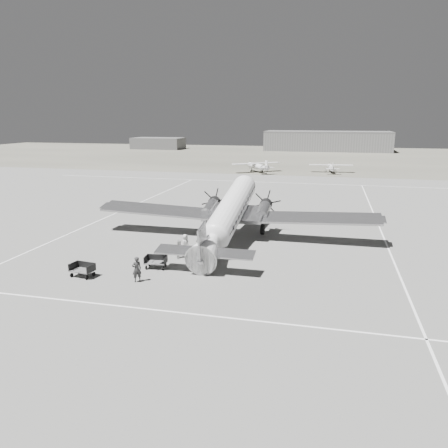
# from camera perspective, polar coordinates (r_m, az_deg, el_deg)

# --- Properties ---
(ground) EXTENTS (260.00, 260.00, 0.00)m
(ground) POSITION_cam_1_polar(r_m,az_deg,el_deg) (38.58, 3.14, -3.06)
(ground) COLOR slate
(ground) RESTS_ON ground
(taxi_line_near) EXTENTS (60.00, 0.15, 0.01)m
(taxi_line_near) POSITION_cam_1_polar(r_m,az_deg,el_deg) (25.83, -2.74, -11.80)
(taxi_line_near) COLOR white
(taxi_line_near) RESTS_ON ground
(taxi_line_right) EXTENTS (0.15, 80.00, 0.01)m
(taxi_line_right) POSITION_cam_1_polar(r_m,az_deg,el_deg) (38.36, 21.09, -4.08)
(taxi_line_right) COLOR white
(taxi_line_right) RESTS_ON ground
(taxi_line_left) EXTENTS (0.15, 60.00, 0.01)m
(taxi_line_left) POSITION_cam_1_polar(r_m,az_deg,el_deg) (53.66, -14.03, 1.35)
(taxi_line_left) COLOR white
(taxi_line_left) RESTS_ON ground
(taxi_line_horizon) EXTENTS (90.00, 0.15, 0.01)m
(taxi_line_horizon) POSITION_cam_1_polar(r_m,az_deg,el_deg) (77.42, 8.65, 5.32)
(taxi_line_horizon) COLOR white
(taxi_line_horizon) RESTS_ON ground
(grass_infield) EXTENTS (260.00, 90.00, 0.01)m
(grass_infield) POSITION_cam_1_polar(r_m,az_deg,el_deg) (131.97, 10.89, 8.65)
(grass_infield) COLOR #686557
(grass_infield) RESTS_ON ground
(hangar_main) EXTENTS (42.00, 14.00, 6.60)m
(hangar_main) POSITION_cam_1_polar(r_m,az_deg,el_deg) (156.53, 13.31, 10.51)
(hangar_main) COLOR slate
(hangar_main) RESTS_ON ground
(shed_secondary) EXTENTS (18.00, 10.00, 4.00)m
(shed_secondary) POSITION_cam_1_polar(r_m,az_deg,el_deg) (163.67, -8.59, 10.38)
(shed_secondary) COLOR #525252
(shed_secondary) RESTS_ON ground
(dc3_airliner) EXTENTS (27.33, 19.00, 5.20)m
(dc3_airliner) POSITION_cam_1_polar(r_m,az_deg,el_deg) (39.43, 0.69, 1.23)
(dc3_airliner) COLOR #A5A5A8
(dc3_airliner) RESTS_ON ground
(light_plane_left) EXTENTS (13.74, 13.31, 2.22)m
(light_plane_left) POSITION_cam_1_polar(r_m,az_deg,el_deg) (91.81, 4.35, 7.43)
(light_plane_left) COLOR silver
(light_plane_left) RESTS_ON ground
(light_plane_right) EXTENTS (9.75, 8.23, 1.87)m
(light_plane_right) POSITION_cam_1_polar(r_m,az_deg,el_deg) (93.89, 13.77, 7.11)
(light_plane_right) COLOR silver
(light_plane_right) RESTS_ON ground
(baggage_cart_near) EXTENTS (1.81, 1.37, 0.96)m
(baggage_cart_near) POSITION_cam_1_polar(r_m,az_deg,el_deg) (33.57, -8.89, -4.94)
(baggage_cart_near) COLOR #525252
(baggage_cart_near) RESTS_ON ground
(baggage_cart_far) EXTENTS (1.90, 1.47, 0.98)m
(baggage_cart_far) POSITION_cam_1_polar(r_m,az_deg,el_deg) (33.06, -18.01, -5.74)
(baggage_cart_far) COLOR #525252
(baggage_cart_far) RESTS_ON ground
(ground_crew) EXTENTS (0.79, 0.76, 1.82)m
(ground_crew) POSITION_cam_1_polar(r_m,az_deg,el_deg) (30.98, -11.33, -5.81)
(ground_crew) COLOR #2D2D2D
(ground_crew) RESTS_ON ground
(ramp_agent) EXTENTS (0.65, 0.78, 1.48)m
(ramp_agent) POSITION_cam_1_polar(r_m,az_deg,el_deg) (35.67, -5.82, -3.27)
(ramp_agent) COLOR #B0B0AE
(ramp_agent) RESTS_ON ground
(passenger) EXTENTS (0.71, 0.90, 1.62)m
(passenger) POSITION_cam_1_polar(r_m,az_deg,el_deg) (36.88, -5.08, -2.57)
(passenger) COLOR #B1B1AE
(passenger) RESTS_ON ground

